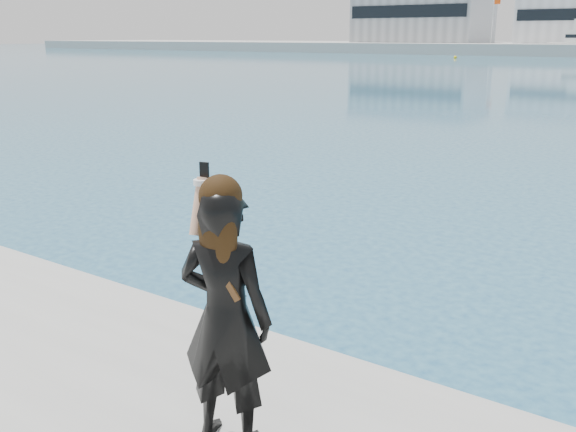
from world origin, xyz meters
name	(u,v)px	position (x,y,z in m)	size (l,w,h in m)	color
warehouse_grey_left	(423,14)	(-55.00, 127.98, 7.76)	(26.52, 16.36, 11.50)	gray
flagpole_left	(493,18)	(-37.91, 121.00, 6.54)	(1.28, 0.16, 8.00)	silver
buoy_far	(455,58)	(-35.07, 95.41, 0.00)	(0.50, 0.50, 0.50)	yellow
woman	(225,310)	(-0.30, -0.47, 1.73)	(0.71, 0.55, 1.85)	black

